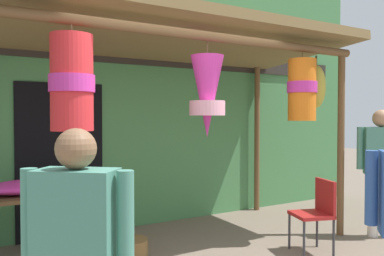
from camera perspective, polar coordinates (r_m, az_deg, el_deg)
name	(u,v)px	position (r m, az deg, el deg)	size (l,w,h in m)	color
shop_facade	(117,90)	(5.87, -10.44, 5.31)	(9.14, 0.29, 3.90)	#47844C
market_stall_canopy	(179,54)	(4.91, -1.79, 10.36)	(4.68, 2.19, 2.69)	brown
display_table	(31,200)	(4.84, -21.64, -9.34)	(1.33, 0.72, 0.73)	brown
flower_heap_on_table	(26,187)	(4.81, -22.18, -7.61)	(0.77, 0.54, 0.15)	#D13399
folding_chair	(317,209)	(4.99, 17.09, -10.78)	(0.51, 0.51, 0.84)	#AD1E1E
wicker_basket_by_table	(130,248)	(4.76, -8.71, -16.31)	(0.41, 0.41, 0.21)	brown
vendor_in_orange	(381,162)	(5.83, 24.90, -4.33)	(0.45, 0.44, 1.66)	silver
shopper_by_bananas	(77,254)	(2.21, -15.81, -16.55)	(0.47, 0.43, 1.51)	silver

